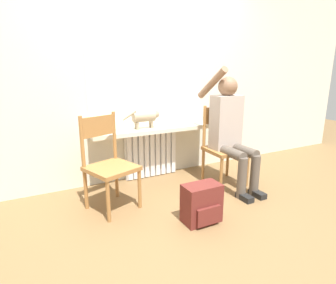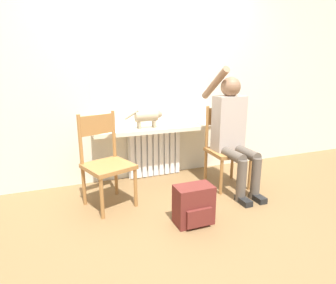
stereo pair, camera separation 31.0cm
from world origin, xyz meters
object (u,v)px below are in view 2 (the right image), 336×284
Objects in this scene: cat at (148,117)px; backpack at (194,205)px; chair_right at (226,147)px; person at (233,129)px; chair_left at (106,161)px.

backpack is at bearing -86.17° from cat.
chair_right is 2.00× the size of cat.
person is 1.07m from backpack.
chair_right is at bearing 41.74° from backpack.
chair_right is 0.68× the size of person.
chair_left is at bearing -142.17° from cat.
person is 3.87× the size of backpack.
chair_left is 1.39m from chair_right.
chair_left is 2.00× the size of cat.
chair_right is (1.39, 0.00, 0.00)m from chair_left.
chair_right is 2.61× the size of backpack.
chair_right is at bearing -28.78° from cat.
chair_left is 1.42m from person.
chair_left reaches higher than cat.
person reaches higher than chair_left.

